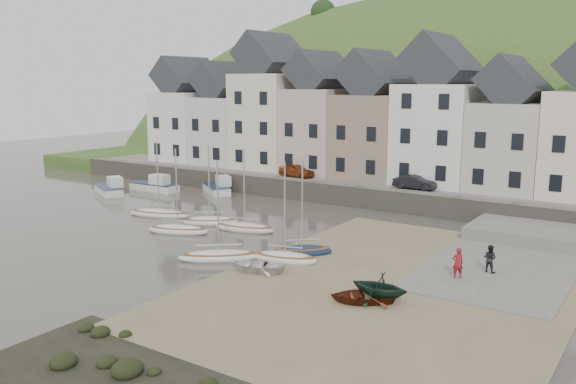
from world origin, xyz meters
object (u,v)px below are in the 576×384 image
Objects in this scene: sailboat_0 at (159,213)px; person_dark at (490,258)px; rowboat_white at (257,265)px; person_red at (458,263)px; rowboat_green at (379,286)px; car_right at (415,182)px; car_left at (297,170)px; rowboat_red at (362,296)px.

sailboat_0 reaches higher than person_dark.
rowboat_white is at bearing -25.14° from sailboat_0.
person_dark is (1.18, 2.01, -0.05)m from person_red.
person_red is at bearing 157.64° from rowboat_green.
rowboat_white is at bearing -12.64° from person_red.
person_dark reaches higher than rowboat_green.
car_right is at bearing 159.36° from rowboat_white.
person_dark is at bearing -0.17° from sailboat_0.
person_red is (25.09, -2.09, 0.71)m from sailboat_0.
car_right is (0.63, 21.96, 1.81)m from rowboat_white.
person_red is (2.14, 5.43, 0.15)m from rowboat_green.
sailboat_0 is 26.27m from person_dark.
rowboat_red is at bearing -134.68° from car_left.
car_right is at bearing 162.46° from rowboat_red.
sailboat_0 is 1.98× the size of rowboat_red.
car_left reaches higher than rowboat_red.
car_left is (-19.38, 22.39, 1.42)m from rowboat_green.
sailboat_0 is at bearing -143.65° from rowboat_red.
sailboat_0 is 1.72× the size of car_right.
rowboat_white is 1.02× the size of rowboat_red.
rowboat_green is 0.90× the size of rowboat_red.
car_left is (-18.77, 23.03, 1.84)m from rowboat_red.
rowboat_green is at bearing 76.42° from person_dark.
rowboat_white is at bearing -132.03° from rowboat_red.
car_left is (-21.51, 16.96, 1.26)m from person_red.
rowboat_green is at bearing -18.14° from sailboat_0.
rowboat_white is 24.86m from car_left.
person_dark is at bearing 120.54° from rowboat_red.
car_left reaches higher than rowboat_green.
car_right is at bearing -100.28° from person_red.
rowboat_white is 7.33m from rowboat_red.
rowboat_red is at bearing 74.55° from person_dark.
person_dark is 27.20m from car_left.
person_red is at bearing 97.56° from rowboat_white.
person_red is at bearing -122.11° from car_left.
rowboat_white is at bearing 42.51° from person_dark.
rowboat_white is 0.88× the size of car_right.
rowboat_green is at bearing 103.00° from rowboat_red.
person_red is 27.42m from car_left.
car_right is at bearing -44.38° from person_dark.
car_right is at bearing 43.41° from sailboat_0.
car_right is at bearing -83.86° from car_left.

